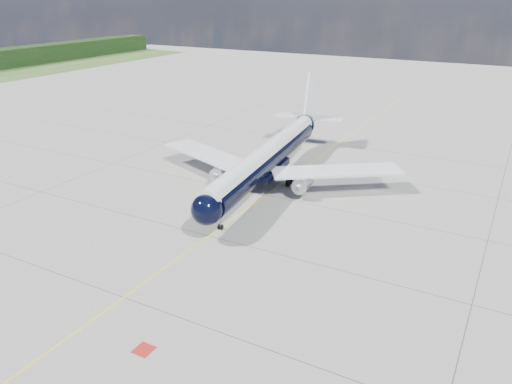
% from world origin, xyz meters
% --- Properties ---
extents(ground, '(320.00, 320.00, 0.00)m').
position_xyz_m(ground, '(0.00, 30.00, 0.00)').
color(ground, gray).
rests_on(ground, ground).
extents(taxiway_centerline, '(0.16, 160.00, 0.01)m').
position_xyz_m(taxiway_centerline, '(0.00, 25.00, 0.00)').
color(taxiway_centerline, yellow).
rests_on(taxiway_centerline, ground).
extents(red_marking, '(1.60, 1.60, 0.01)m').
position_xyz_m(red_marking, '(6.80, -10.00, 0.00)').
color(red_marking, maroon).
rests_on(red_marking, ground).
extents(main_airliner, '(39.76, 48.71, 14.08)m').
position_xyz_m(main_airliner, '(-1.95, 29.82, 4.37)').
color(main_airliner, black).
rests_on(main_airliner, ground).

